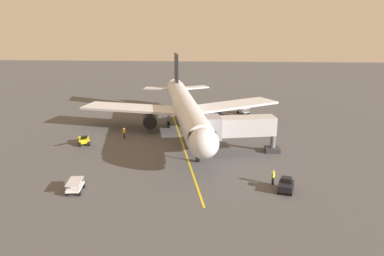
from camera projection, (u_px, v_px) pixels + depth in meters
name	position (u px, v px, depth m)	size (l,w,h in m)	color
ground_plane	(189.00, 130.00, 62.33)	(220.00, 220.00, 0.00)	#4C4C4F
apron_lead_in_line	(182.00, 144.00, 55.52)	(0.24, 40.00, 0.01)	yellow
airplane	(185.00, 108.00, 60.43)	(34.14, 40.12, 11.50)	silver
jet_bridge	(234.00, 127.00, 50.44)	(11.51, 4.87, 5.40)	#B7B7BC
ground_crew_marshaller	(273.00, 177.00, 41.43)	(0.43, 0.47, 1.71)	#23232D
ground_crew_wing_walker	(124.00, 133.00, 57.69)	(0.45, 0.34, 1.71)	#23232D
baggage_cart_near_nose	(75.00, 186.00, 39.72)	(1.81, 2.74, 1.27)	white
belt_loader_portside	(84.00, 140.00, 54.97)	(2.87, 4.69, 2.32)	yellow
tug_starboard_side	(286.00, 185.00, 39.81)	(2.11, 2.63, 1.50)	black
baggage_cart_rear_apron	(243.00, 111.00, 73.13)	(2.47, 2.95, 1.27)	#9E9EA3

